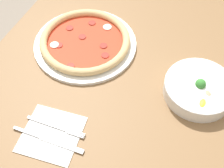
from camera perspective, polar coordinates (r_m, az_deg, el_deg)
ground_plane at (r=1.67m, az=3.40°, el=-13.20°), size 8.00×8.00×0.00m
dining_table at (r=1.13m, az=4.90°, el=-0.25°), size 1.01×1.00×0.73m
pizza at (r=1.10m, az=-4.94°, el=7.73°), size 0.36×0.36×0.04m
bowl at (r=0.99m, az=15.64°, el=-0.79°), size 0.22×0.22×0.07m
napkin at (r=0.91m, az=-10.99°, el=-8.99°), size 0.18×0.18×0.00m
fork at (r=0.92m, az=-10.39°, el=-7.62°), size 0.02×0.18×0.00m
knife at (r=0.91m, az=-12.20°, el=-9.70°), size 0.02×0.22×0.01m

